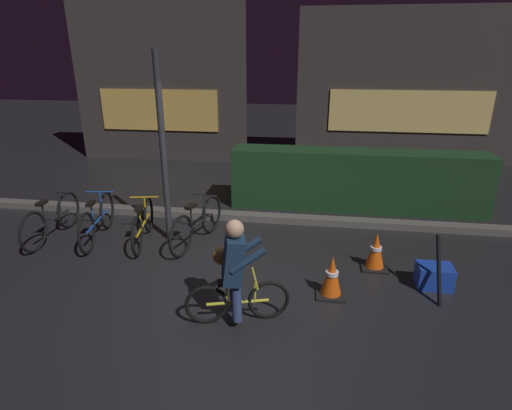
% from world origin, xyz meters
% --- Properties ---
extents(ground_plane, '(40.00, 40.00, 0.00)m').
position_xyz_m(ground_plane, '(0.00, 0.00, 0.00)').
color(ground_plane, black).
extents(sidewalk_curb, '(12.00, 0.24, 0.12)m').
position_xyz_m(sidewalk_curb, '(0.00, 2.20, 0.06)').
color(sidewalk_curb, '#56544F').
rests_on(sidewalk_curb, ground).
extents(hedge_row, '(4.80, 0.70, 1.15)m').
position_xyz_m(hedge_row, '(1.80, 3.10, 0.57)').
color(hedge_row, '#19381C').
rests_on(hedge_row, ground).
extents(storefront_left, '(4.69, 0.54, 4.86)m').
position_xyz_m(storefront_left, '(-3.31, 6.50, 2.42)').
color(storefront_left, '#383330').
rests_on(storefront_left, ground).
extents(storefront_right, '(5.97, 0.54, 4.00)m').
position_xyz_m(storefront_right, '(3.40, 7.20, 1.99)').
color(storefront_right, '#383330').
rests_on(storefront_right, ground).
extents(street_post, '(0.10, 0.10, 2.93)m').
position_xyz_m(street_post, '(-1.32, 1.20, 1.47)').
color(street_post, '#2D2D33').
rests_on(street_post, ground).
extents(parked_bike_leftmost, '(0.46, 1.59, 0.73)m').
position_xyz_m(parked_bike_leftmost, '(-3.21, 0.96, 0.33)').
color(parked_bike_leftmost, black).
rests_on(parked_bike_leftmost, ground).
extents(parked_bike_left_mid, '(0.46, 1.59, 0.74)m').
position_xyz_m(parked_bike_left_mid, '(-2.46, 1.03, 0.34)').
color(parked_bike_left_mid, black).
rests_on(parked_bike_left_mid, ground).
extents(parked_bike_center_left, '(0.46, 1.49, 0.69)m').
position_xyz_m(parked_bike_center_left, '(-1.68, 1.03, 0.32)').
color(parked_bike_center_left, black).
rests_on(parked_bike_center_left, ground).
extents(parked_bike_center_right, '(0.50, 1.57, 0.74)m').
position_xyz_m(parked_bike_center_right, '(-0.82, 1.12, 0.34)').
color(parked_bike_center_right, black).
rests_on(parked_bike_center_right, ground).
extents(traffic_cone_near, '(0.36, 0.36, 0.55)m').
position_xyz_m(traffic_cone_near, '(1.26, -0.10, 0.26)').
color(traffic_cone_near, black).
rests_on(traffic_cone_near, ground).
extents(traffic_cone_far, '(0.36, 0.36, 0.54)m').
position_xyz_m(traffic_cone_far, '(1.89, 0.69, 0.26)').
color(traffic_cone_far, black).
rests_on(traffic_cone_far, ground).
extents(blue_crate, '(0.44, 0.32, 0.30)m').
position_xyz_m(blue_crate, '(2.59, 0.30, 0.15)').
color(blue_crate, '#193DB7').
rests_on(blue_crate, ground).
extents(cyclist, '(1.15, 0.50, 1.25)m').
position_xyz_m(cyclist, '(0.16, -0.77, 0.63)').
color(cyclist, black).
rests_on(cyclist, ground).
extents(closed_umbrella, '(0.07, 0.46, 0.77)m').
position_xyz_m(closed_umbrella, '(2.55, 0.05, 0.38)').
color(closed_umbrella, black).
rests_on(closed_umbrella, ground).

